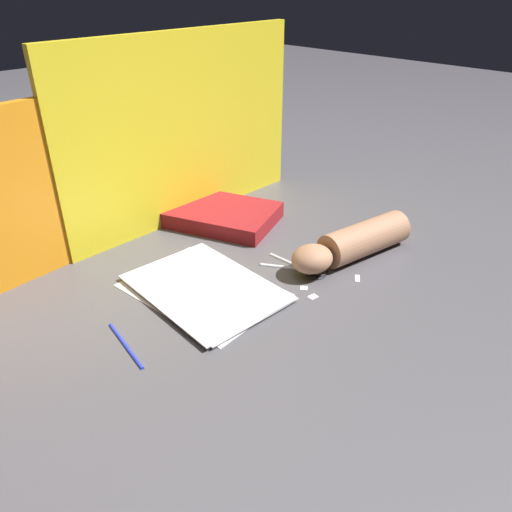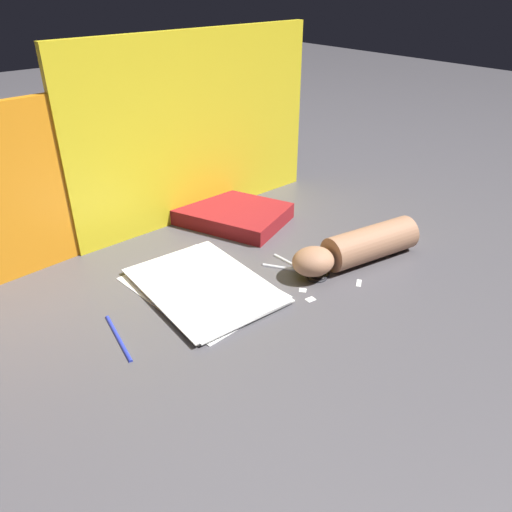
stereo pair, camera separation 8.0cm
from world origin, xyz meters
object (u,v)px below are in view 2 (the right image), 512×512
book_closed (233,214)px  hand_forearm (357,247)px  scissors (307,271)px  paper_stack (203,286)px

book_closed → hand_forearm: bearing=-77.2°
scissors → hand_forearm: 0.13m
paper_stack → book_closed: 0.33m
book_closed → scissors: book_closed is taller
scissors → hand_forearm: (0.12, -0.04, 0.04)m
book_closed → scissors: 0.32m
paper_stack → hand_forearm: 0.36m
hand_forearm → book_closed: bearing=102.8°
book_closed → scissors: (-0.04, -0.32, -0.02)m
paper_stack → scissors: bearing=-24.5°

